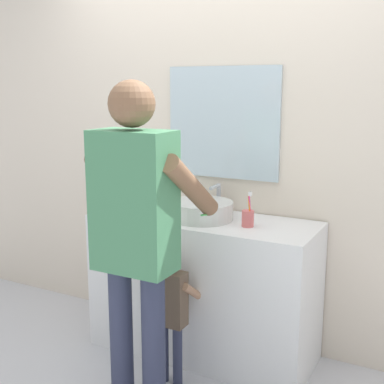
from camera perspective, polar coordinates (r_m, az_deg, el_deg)
ground_plane at (r=3.24m, az=-1.32°, el=-19.46°), size 14.00×14.00×0.00m
back_wall at (r=3.34m, az=3.80°, el=6.11°), size 4.40×0.10×2.70m
vanity_cabinet at (r=3.28m, az=1.25°, el=-10.44°), size 1.39×0.54×0.88m
sink_basin at (r=3.11m, az=1.12°, el=-2.03°), size 0.38×0.38×0.11m
faucet at (r=3.30m, az=2.90°, el=-0.79°), size 0.18×0.14×0.18m
toothbrush_cup at (r=2.96m, az=6.25°, el=-2.83°), size 0.07×0.07×0.21m
soap_bottle at (r=3.27m, az=-3.30°, el=-1.14°), size 0.06×0.06×0.17m
child_toddler at (r=2.94m, az=-2.36°, el=-12.54°), size 0.24×0.24×0.78m
adult_parent at (r=2.52m, az=-6.21°, el=-3.36°), size 0.53×0.56×1.71m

